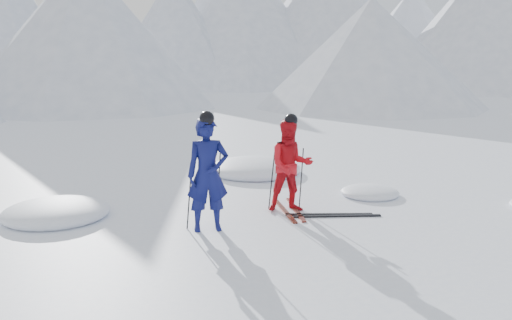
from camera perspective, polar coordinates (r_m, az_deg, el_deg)
name	(u,v)px	position (r m, az deg, el deg)	size (l,w,h in m)	color
ground	(348,214)	(10.83, 9.71, -5.65)	(160.00, 160.00, 0.00)	white
mountain_range	(207,11)	(45.84, -5.20, 15.38)	(106.15, 62.94, 15.53)	#B2BCD1
skier_blue	(208,175)	(9.51, -5.10, -1.54)	(0.74, 0.48, 2.02)	#0D1252
skier_red	(291,166)	(10.71, 3.66, -0.60)	(0.90, 0.70, 1.85)	red
pole_blue_left	(190,193)	(9.67, -7.00, -3.43)	(0.02, 0.02, 1.35)	black
pole_blue_right	(218,189)	(9.89, -4.00, -3.06)	(0.02, 0.02, 1.35)	black
pole_red_left	(272,179)	(10.90, 1.68, -2.04)	(0.02, 0.02, 1.23)	black
pole_red_right	(301,178)	(11.03, 4.79, -1.92)	(0.02, 0.02, 1.23)	black
ski_worn_left	(284,210)	(10.89, 3.01, -5.33)	(0.09, 1.70, 0.03)	black
ski_worn_right	(296,209)	(10.97, 4.18, -5.21)	(0.09, 1.70, 0.03)	black
ski_loose_a	(329,214)	(10.71, 7.69, -5.69)	(0.09, 1.70, 0.03)	black
ski_loose_b	(337,216)	(10.62, 8.54, -5.85)	(0.09, 1.70, 0.03)	black
snow_lumps	(235,188)	(12.76, -2.28, -2.97)	(11.00, 7.09, 0.54)	white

